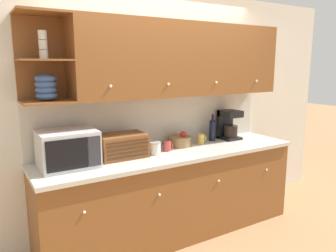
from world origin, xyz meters
TOP-DOWN VIEW (x-y plane):
  - ground_plane at (0.00, 0.00)m, footprint 24.00×24.00m
  - wall_back at (0.00, 0.03)m, footprint 5.21×0.06m
  - counter_unit at (0.00, -0.32)m, footprint 2.83×0.68m
  - backsplash_panel at (0.00, -0.01)m, footprint 2.81×0.01m
  - upper_cabinets at (0.16, -0.19)m, footprint 2.81×0.40m
  - microwave at (-1.06, -0.27)m, footprint 0.49×0.42m
  - bread_box at (-0.54, -0.25)m, footprint 0.46×0.30m
  - storage_canister at (-0.21, -0.32)m, footprint 0.13×0.13m
  - mug at (-0.03, -0.27)m, footprint 0.09×0.08m
  - fruit_basket at (0.20, -0.16)m, footprint 0.25×0.25m
  - mug_blue_second at (0.47, -0.19)m, footprint 0.10×0.09m
  - wine_bottle at (0.67, -0.14)m, footprint 0.08×0.08m
  - coffee_maker at (0.90, -0.16)m, footprint 0.22×0.24m

SIDE VIEW (x-z plane):
  - ground_plane at x=0.00m, z-range 0.00..0.00m
  - counter_unit at x=0.00m, z-range 0.00..0.92m
  - mug at x=-0.03m, z-range 0.92..1.02m
  - mug_blue_second at x=0.47m, z-range 0.92..1.03m
  - fruit_basket at x=0.20m, z-range 0.89..1.06m
  - storage_canister at x=-0.21m, z-range 0.92..1.05m
  - bread_box at x=-0.54m, z-range 0.92..1.15m
  - wine_bottle at x=0.67m, z-range 0.90..1.22m
  - microwave at x=-1.06m, z-range 0.92..1.25m
  - coffee_maker at x=0.90m, z-range 0.92..1.27m
  - backsplash_panel at x=0.00m, z-range 0.92..1.49m
  - wall_back at x=0.00m, z-range 0.00..2.60m
  - upper_cabinets at x=0.16m, z-range 1.48..2.24m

